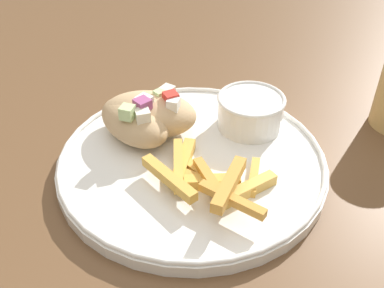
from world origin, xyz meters
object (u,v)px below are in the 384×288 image
(pita_sandwich_near, at_px, (135,121))
(fries_pile, at_px, (209,179))
(pita_sandwich_far, at_px, (150,114))
(sauce_ramekin, at_px, (251,110))
(plate, at_px, (192,161))

(pita_sandwich_near, bearing_deg, fries_pile, 1.98)
(pita_sandwich_far, height_order, sauce_ramekin, pita_sandwich_far)
(fries_pile, distance_m, sauce_ramekin, 0.13)
(pita_sandwich_near, height_order, pita_sandwich_far, same)
(pita_sandwich_far, bearing_deg, pita_sandwich_near, -132.90)
(plate, distance_m, sauce_ramekin, 0.10)
(pita_sandwich_far, distance_m, sauce_ramekin, 0.12)
(fries_pile, height_order, sauce_ramekin, sauce_ramekin)
(pita_sandwich_far, bearing_deg, sauce_ramekin, 14.24)
(pita_sandwich_far, xyz_separation_m, sauce_ramekin, (0.10, 0.07, -0.00))
(plate, relative_size, pita_sandwich_far, 2.30)
(plate, xyz_separation_m, fries_pile, (0.04, -0.03, 0.02))
(pita_sandwich_far, relative_size, sauce_ramekin, 1.60)
(plate, height_order, fries_pile, fries_pile)
(fries_pile, relative_size, sauce_ramekin, 1.76)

